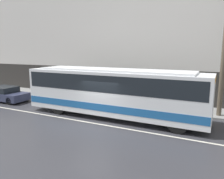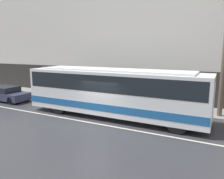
{
  "view_description": "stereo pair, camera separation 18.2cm",
  "coord_description": "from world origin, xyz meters",
  "views": [
    {
      "loc": [
        6.48,
        -10.81,
        4.33
      ],
      "look_at": [
        0.21,
        1.71,
        1.84
      ],
      "focal_mm": 35.0,
      "sensor_mm": 36.0,
      "label": 1
    },
    {
      "loc": [
        6.64,
        -10.73,
        4.33
      ],
      "look_at": [
        0.21,
        1.71,
        1.84
      ],
      "focal_mm": 35.0,
      "sensor_mm": 36.0,
      "label": 2
    }
  ],
  "objects": [
    {
      "name": "pedestrian_waiting",
      "position": [
        -1.43,
        6.27,
        0.97
      ],
      "size": [
        0.36,
        0.36,
        1.76
      ],
      "color": "#1E5933",
      "rests_on": "sidewalk"
    },
    {
      "name": "lane_stripe",
      "position": [
        0.0,
        0.0,
        0.0
      ],
      "size": [
        54.0,
        0.14,
        0.01
      ],
      "color": "beige",
      "rests_on": "ground_plane"
    },
    {
      "name": "transit_bus",
      "position": [
        0.25,
        1.71,
        1.79
      ],
      "size": [
        12.04,
        2.56,
        3.18
      ],
      "color": "white",
      "rests_on": "ground_plane"
    },
    {
      "name": "ground_plane",
      "position": [
        0.0,
        0.0,
        0.0
      ],
      "size": [
        60.0,
        60.0,
        0.0
      ],
      "primitive_type": "plane",
      "color": "#333338"
    },
    {
      "name": "building_facade",
      "position": [
        0.0,
        6.94,
        6.51
      ],
      "size": [
        60.0,
        0.35,
        13.44
      ],
      "color": "silver",
      "rests_on": "ground_plane"
    },
    {
      "name": "sidewalk",
      "position": [
        0.0,
        5.4,
        0.07
      ],
      "size": [
        60.0,
        2.8,
        0.14
      ],
      "color": "gray",
      "rests_on": "ground_plane"
    },
    {
      "name": "sedan_dark_behind",
      "position": [
        -10.3,
        1.71,
        0.59
      ],
      "size": [
        4.43,
        1.86,
        1.25
      ],
      "color": "#2D334C",
      "rests_on": "ground_plane"
    }
  ]
}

